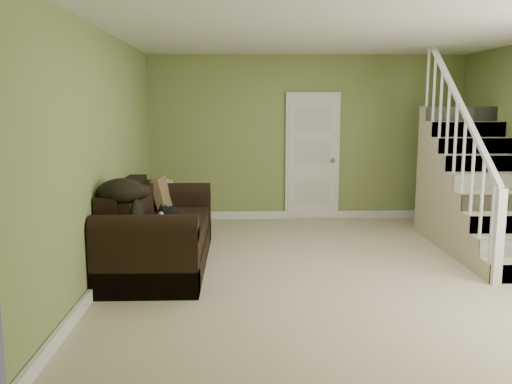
{
  "coord_description": "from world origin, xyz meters",
  "views": [
    {
      "loc": [
        -1.07,
        -5.87,
        1.82
      ],
      "look_at": [
        -0.88,
        0.26,
        0.83
      ],
      "focal_mm": 38.0,
      "sensor_mm": 36.0,
      "label": 1
    }
  ],
  "objects": [
    {
      "name": "baseboard_back",
      "position": [
        0.0,
        2.72,
        0.06
      ],
      "size": [
        5.0,
        0.04,
        0.12
      ],
      "primitive_type": "cube",
      "color": "white",
      "rests_on": "floor"
    },
    {
      "name": "ceiling",
      "position": [
        0.0,
        0.0,
        2.6
      ],
      "size": [
        5.0,
        5.5,
        0.01
      ],
      "primitive_type": "cube",
      "color": "white",
      "rests_on": "wall_back"
    },
    {
      "name": "side_table",
      "position": [
        -2.09,
        1.69,
        0.29
      ],
      "size": [
        0.55,
        0.55,
        0.78
      ],
      "rotation": [
        0.0,
        0.0,
        -0.23
      ],
      "color": "black",
      "rests_on": "floor"
    },
    {
      "name": "wall_left",
      "position": [
        -2.5,
        0.0,
        1.3
      ],
      "size": [
        0.04,
        5.5,
        2.6
      ],
      "primitive_type": "cube",
      "color": "olive",
      "rests_on": "floor"
    },
    {
      "name": "wall_back",
      "position": [
        0.0,
        2.75,
        1.3
      ],
      "size": [
        5.0,
        0.04,
        2.6
      ],
      "primitive_type": "cube",
      "color": "olive",
      "rests_on": "floor"
    },
    {
      "name": "banana",
      "position": [
        -1.89,
        -0.12,
        0.53
      ],
      "size": [
        0.1,
        0.18,
        0.05
      ],
      "primitive_type": "ellipsoid",
      "rotation": [
        0.0,
        0.0,
        0.32
      ],
      "color": "yellow",
      "rests_on": "sofa"
    },
    {
      "name": "baseboard_left",
      "position": [
        -2.47,
        0.0,
        0.06
      ],
      "size": [
        0.04,
        5.5,
        0.12
      ],
      "primitive_type": "cube",
      "color": "white",
      "rests_on": "floor"
    },
    {
      "name": "throw_blanket",
      "position": [
        -2.27,
        -0.44,
        0.97
      ],
      "size": [
        0.57,
        0.68,
        0.25
      ],
      "primitive_type": "ellipsoid",
      "rotation": [
        0.0,
        0.0,
        -0.22
      ],
      "color": "black",
      "rests_on": "sofa"
    },
    {
      "name": "wall_front",
      "position": [
        0.0,
        -2.75,
        1.3
      ],
      "size": [
        5.0,
        0.04,
        2.6
      ],
      "primitive_type": "cube",
      "color": "olive",
      "rests_on": "floor"
    },
    {
      "name": "door",
      "position": [
        0.1,
        2.71,
        1.01
      ],
      "size": [
        0.86,
        0.12,
        2.02
      ],
      "color": "white",
      "rests_on": "floor"
    },
    {
      "name": "floor",
      "position": [
        0.0,
        0.0,
        0.0
      ],
      "size": [
        5.0,
        5.5,
        0.01
      ],
      "primitive_type": "cube",
      "color": "#BFAE8A",
      "rests_on": "ground"
    },
    {
      "name": "cat",
      "position": [
        -1.86,
        0.23,
        0.59
      ],
      "size": [
        0.28,
        0.48,
        0.23
      ],
      "rotation": [
        0.0,
        0.0,
        -0.37
      ],
      "color": "black",
      "rests_on": "sofa"
    },
    {
      "name": "staircase",
      "position": [
        1.99,
        0.97,
        0.64
      ],
      "size": [
        1.0,
        2.51,
        2.82
      ],
      "color": "#BFAE8A",
      "rests_on": "floor"
    },
    {
      "name": "throw_pillow",
      "position": [
        -2.06,
        0.96,
        0.71
      ],
      "size": [
        0.24,
        0.42,
        0.41
      ],
      "primitive_type": "cube",
      "rotation": [
        0.0,
        -0.24,
        -0.1
      ],
      "color": "#4A301D",
      "rests_on": "sofa"
    },
    {
      "name": "sofa",
      "position": [
        -2.02,
        0.2,
        0.36
      ],
      "size": [
        1.02,
        2.36,
        0.94
      ],
      "color": "black",
      "rests_on": "floor"
    }
  ]
}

